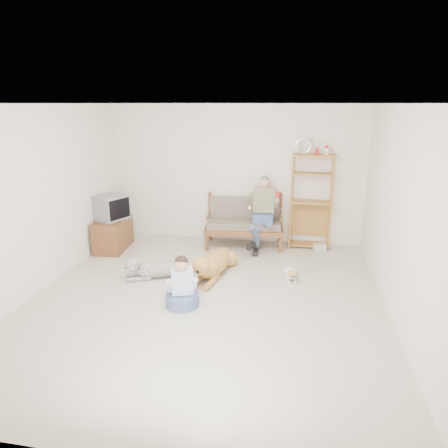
% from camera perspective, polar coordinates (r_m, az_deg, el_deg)
% --- Properties ---
extents(floor, '(5.50, 5.50, 0.00)m').
position_cam_1_polar(floor, '(5.82, -2.64, -10.79)').
color(floor, beige).
rests_on(floor, ground).
extents(ceiling, '(5.50, 5.50, 0.00)m').
position_cam_1_polar(ceiling, '(5.16, -3.06, 16.82)').
color(ceiling, silver).
rests_on(ceiling, ground).
extents(wall_back, '(5.00, 0.00, 5.00)m').
position_cam_1_polar(wall_back, '(7.98, 1.67, 7.09)').
color(wall_back, silver).
rests_on(wall_back, ground).
extents(wall_front, '(5.00, 0.00, 5.00)m').
position_cam_1_polar(wall_front, '(2.90, -15.49, -11.58)').
color(wall_front, silver).
rests_on(wall_front, ground).
extents(wall_left, '(0.00, 5.50, 5.50)m').
position_cam_1_polar(wall_left, '(6.38, -25.32, 2.98)').
color(wall_left, silver).
rests_on(wall_left, ground).
extents(wall_right, '(0.00, 5.50, 5.50)m').
position_cam_1_polar(wall_right, '(5.36, 24.16, 0.76)').
color(wall_right, silver).
rests_on(wall_right, ground).
extents(loveseat, '(1.56, 0.85, 0.95)m').
position_cam_1_polar(loveseat, '(7.82, 2.97, 0.37)').
color(loveseat, brown).
rests_on(loveseat, ground).
extents(man, '(0.53, 0.76, 1.23)m').
position_cam_1_polar(man, '(7.53, 5.39, 0.89)').
color(man, '#516395').
rests_on(man, loveseat).
extents(etagere, '(0.80, 0.35, 2.10)m').
position_cam_1_polar(etagere, '(7.78, 12.30, 3.27)').
color(etagere, '#A97235').
rests_on(etagere, ground).
extents(book_stack, '(0.25, 0.22, 0.13)m').
position_cam_1_polar(book_stack, '(7.85, 13.54, -3.26)').
color(book_stack, white).
rests_on(book_stack, ground).
extents(tv_stand, '(0.56, 0.93, 0.60)m').
position_cam_1_polar(tv_stand, '(7.95, -15.62, -1.37)').
color(tv_stand, brown).
rests_on(tv_stand, ground).
extents(crt_tv, '(0.63, 0.69, 0.46)m').
position_cam_1_polar(crt_tv, '(7.78, -15.76, 2.31)').
color(crt_tv, slate).
rests_on(crt_tv, tv_stand).
extents(wall_outlet, '(0.12, 0.02, 0.08)m').
position_cam_1_polar(wall_outlet, '(8.48, -6.79, 0.27)').
color(wall_outlet, white).
rests_on(wall_outlet, ground).
extents(golden_retriever, '(0.58, 1.62, 0.49)m').
position_cam_1_polar(golden_retriever, '(6.53, -1.58, -5.68)').
color(golden_retriever, '#C59344').
rests_on(golden_retriever, ground).
extents(shaggy_dog, '(1.11, 0.62, 0.36)m').
position_cam_1_polar(shaggy_dog, '(6.56, -9.81, -6.35)').
color(shaggy_dog, white).
rests_on(shaggy_dog, ground).
extents(terrier, '(0.22, 0.58, 0.22)m').
position_cam_1_polar(terrier, '(6.52, 9.57, -6.97)').
color(terrier, silver).
rests_on(terrier, ground).
extents(child, '(0.47, 0.47, 0.73)m').
position_cam_1_polar(child, '(5.60, -6.00, -9.03)').
color(child, '#516395').
rests_on(child, ground).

